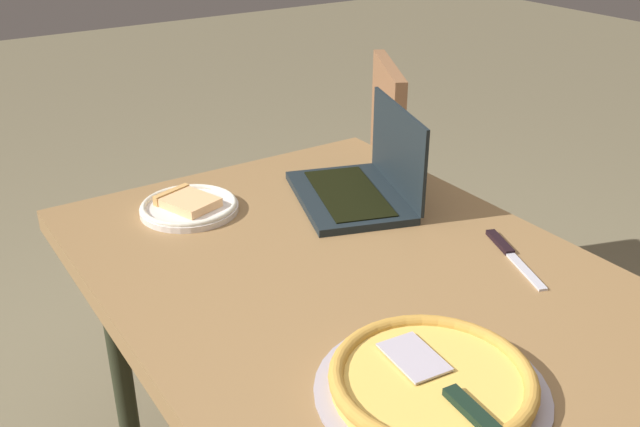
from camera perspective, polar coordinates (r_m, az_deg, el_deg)
dining_table at (r=1.44m, az=2.32°, el=-6.47°), size 1.21×0.90×0.71m
laptop at (r=1.68m, az=3.52°, el=2.57°), size 0.39×0.33×0.22m
pizza_plate at (r=1.66m, az=-10.41°, el=0.61°), size 0.22×0.22×0.04m
pizza_tray at (r=1.11m, az=8.94°, el=-13.07°), size 0.35×0.35×0.04m
table_knife at (r=1.51m, az=14.85°, el=-3.03°), size 0.23×0.10×0.01m
chair_far at (r=2.34m, az=2.31°, el=2.92°), size 0.58×0.58×0.87m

